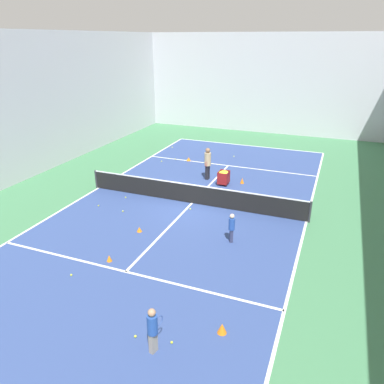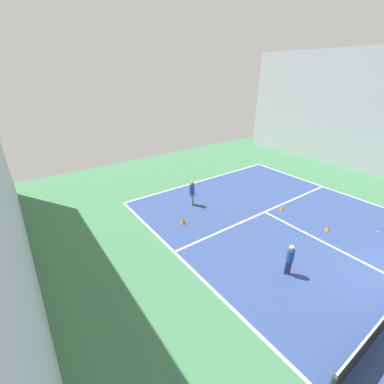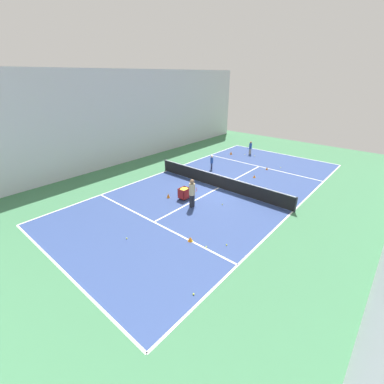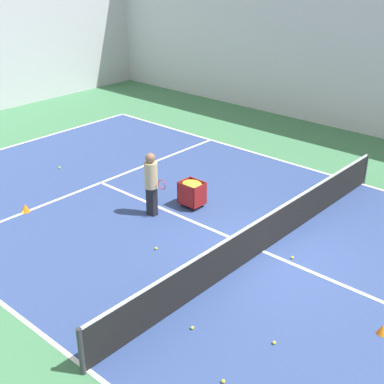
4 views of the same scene
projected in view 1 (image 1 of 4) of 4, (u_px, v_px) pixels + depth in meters
The scene contains 33 objects.
ground_plane at pixel (192, 203), 18.10m from camera, with size 35.50×35.50×0.00m, color #3D754C.
court_playing_area at pixel (192, 203), 18.10m from camera, with size 10.72×22.41×0.00m.
line_baseline_far at pixel (248, 146), 27.72m from camera, with size 10.72×0.10×0.00m, color white.
line_sideline_left at pixel (99, 188), 19.92m from camera, with size 0.10×22.41×0.00m, color white.
line_sideline_right at pixel (306, 222), 16.27m from camera, with size 0.10×22.41×0.00m, color white.
line_service_near at pixel (126, 272), 12.80m from camera, with size 10.72×0.10×0.00m, color white.
line_service_far at pixel (228, 166), 23.39m from camera, with size 10.72×0.10×0.00m, color white.
line_centre_service at pixel (192, 203), 18.10m from camera, with size 0.10×12.33×0.00m, color white.
hall_enclosure_left at pixel (19, 108), 19.99m from camera, with size 0.15×31.80×7.83m.
hall_enclosure_far at pixel (264, 84), 30.19m from camera, with size 19.81×0.15×7.83m.
tennis_net at pixel (192, 194), 17.90m from camera, with size 11.02×0.10×0.98m.
player_near_baseline at pixel (153, 328), 9.28m from camera, with size 0.32×0.62×1.34m.
coach_at_net at pixel (208, 162), 20.78m from camera, with size 0.37×0.69×1.82m.
child_midcourt at pixel (232, 226), 14.43m from camera, with size 0.32×0.32×1.21m.
ball_cart at pixel (224, 175), 20.18m from camera, with size 0.54×0.65×0.77m.
training_cone_0 at pixel (109, 258), 13.37m from camera, with size 0.19×0.19×0.24m, color orange.
training_cone_1 at pixel (139, 229), 15.41m from camera, with size 0.22×0.22×0.21m, color orange.
training_cone_2 at pixel (242, 181), 20.50m from camera, with size 0.22×0.22×0.31m, color orange.
training_cone_3 at pixel (222, 328), 10.10m from camera, with size 0.26×0.26×0.31m, color orange.
training_cone_4 at pixel (189, 159), 24.28m from camera, with size 0.26×0.26×0.23m, color orange.
tennis_ball_0 at pixel (71, 275), 12.57m from camera, with size 0.07×0.07×0.07m, color yellow.
tennis_ball_1 at pixel (172, 342), 9.79m from camera, with size 0.07×0.07×0.07m, color yellow.
tennis_ball_2 at pixel (187, 160), 24.32m from camera, with size 0.07×0.07×0.07m, color yellow.
tennis_ball_3 at pixel (190, 209), 17.40m from camera, with size 0.07×0.07×0.07m, color yellow.
tennis_ball_4 at pixel (162, 161), 24.10m from camera, with size 0.07×0.07×0.07m, color yellow.
tennis_ball_5 at pixel (177, 184), 20.38m from camera, with size 0.07×0.07×0.07m, color yellow.
tennis_ball_6 at pixel (126, 197), 18.66m from camera, with size 0.07×0.07×0.07m, color yellow.
tennis_ball_7 at pixel (234, 156), 25.10m from camera, with size 0.07×0.07×0.07m, color yellow.
tennis_ball_8 at pixel (135, 336), 9.99m from camera, with size 0.07×0.07×0.07m, color yellow.
tennis_ball_9 at pixel (99, 206), 17.75m from camera, with size 0.07×0.07×0.07m, color yellow.
tennis_ball_10 at pixel (123, 211), 17.19m from camera, with size 0.07×0.07×0.07m, color yellow.
tennis_ball_11 at pixel (172, 147), 27.20m from camera, with size 0.07×0.07×0.07m, color yellow.
tennis_ball_12 at pixel (175, 159), 24.53m from camera, with size 0.07×0.07×0.07m, color yellow.
Camera 1 is at (6.08, -15.35, 7.43)m, focal length 35.00 mm.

